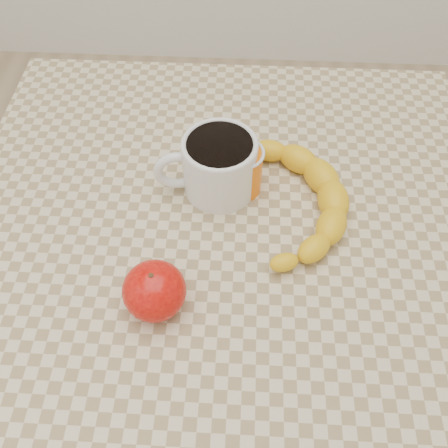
{
  "coord_description": "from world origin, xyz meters",
  "views": [
    {
      "loc": [
        0.02,
        -0.42,
        1.34
      ],
      "look_at": [
        0.0,
        0.0,
        0.77
      ],
      "focal_mm": 40.0,
      "sensor_mm": 36.0,
      "label": 1
    }
  ],
  "objects_px": {
    "coffee_mug": "(218,164)",
    "banana": "(290,198)",
    "table": "(224,264)",
    "apple": "(154,291)",
    "orange_juice_glass": "(241,170)"
  },
  "relations": [
    {
      "from": "table",
      "to": "orange_juice_glass",
      "type": "relative_size",
      "value": 10.17
    },
    {
      "from": "table",
      "to": "apple",
      "type": "distance_m",
      "value": 0.19
    },
    {
      "from": "table",
      "to": "coffee_mug",
      "type": "xyz_separation_m",
      "value": [
        -0.01,
        0.09,
        0.14
      ]
    },
    {
      "from": "coffee_mug",
      "to": "banana",
      "type": "xyz_separation_m",
      "value": [
        0.11,
        -0.04,
        -0.03
      ]
    },
    {
      "from": "table",
      "to": "banana",
      "type": "relative_size",
      "value": 2.54
    },
    {
      "from": "coffee_mug",
      "to": "banana",
      "type": "bearing_deg",
      "value": -18.03
    },
    {
      "from": "table",
      "to": "banana",
      "type": "height_order",
      "value": "banana"
    },
    {
      "from": "apple",
      "to": "table",
      "type": "bearing_deg",
      "value": 56.39
    },
    {
      "from": "coffee_mug",
      "to": "orange_juice_glass",
      "type": "xyz_separation_m",
      "value": [
        0.03,
        0.0,
        -0.01
      ]
    },
    {
      "from": "coffee_mug",
      "to": "apple",
      "type": "height_order",
      "value": "coffee_mug"
    },
    {
      "from": "table",
      "to": "apple",
      "type": "xyz_separation_m",
      "value": [
        -0.08,
        -0.12,
        0.12
      ]
    },
    {
      "from": "orange_juice_glass",
      "to": "apple",
      "type": "xyz_separation_m",
      "value": [
        -0.1,
        -0.21,
        -0.0
      ]
    },
    {
      "from": "banana",
      "to": "table",
      "type": "bearing_deg",
      "value": -159.62
    },
    {
      "from": "apple",
      "to": "banana",
      "type": "bearing_deg",
      "value": 44.5
    },
    {
      "from": "coffee_mug",
      "to": "banana",
      "type": "distance_m",
      "value": 0.12
    }
  ]
}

